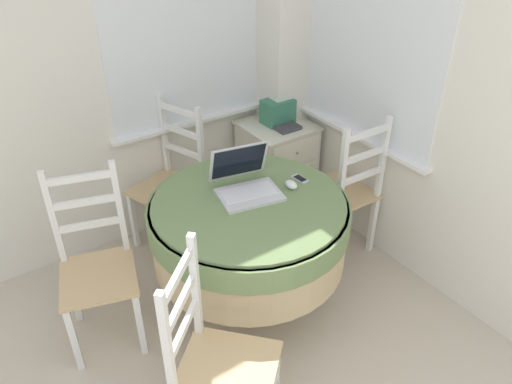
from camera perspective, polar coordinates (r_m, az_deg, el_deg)
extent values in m
cube|color=white|center=(3.32, -8.35, 19.51)|extent=(1.10, 0.01, 1.42)
cube|color=white|center=(3.53, -7.20, 7.96)|extent=(1.18, 0.07, 0.02)
cube|color=white|center=(3.16, 13.33, 18.33)|extent=(0.01, 1.10, 1.42)
cube|color=white|center=(3.38, 11.45, 6.41)|extent=(0.07, 1.18, 0.02)
cube|color=white|center=(3.62, 3.16, 17.37)|extent=(0.28, 0.28, 2.55)
cylinder|color=#4C3D2D|center=(3.13, -0.73, -12.38)|extent=(0.36, 0.36, 0.03)
cylinder|color=#4C3D2D|center=(2.88, -0.78, -7.20)|extent=(0.11, 0.11, 0.71)
cylinder|color=tan|center=(2.77, -0.80, -4.46)|extent=(1.07, 1.07, 0.36)
cylinder|color=#6B8451|center=(2.71, -0.82, -2.57)|extent=(1.10, 1.10, 0.14)
cylinder|color=#6B8451|center=(2.66, -0.83, -1.21)|extent=(1.04, 1.04, 0.02)
cube|color=silver|center=(2.69, -0.72, -0.33)|extent=(0.37, 0.30, 0.02)
cube|color=silver|center=(2.70, -0.85, 0.02)|extent=(0.32, 0.20, 0.00)
cube|color=silver|center=(2.76, -2.02, 3.52)|extent=(0.34, 0.16, 0.23)
cube|color=black|center=(2.75, -1.98, 3.50)|extent=(0.31, 0.13, 0.20)
ellipsoid|color=white|center=(2.76, 4.04, 0.85)|extent=(0.05, 0.08, 0.04)
cube|color=#B2B7BC|center=(2.85, 5.06, 1.49)|extent=(0.06, 0.11, 0.01)
cube|color=black|center=(2.85, 5.06, 1.59)|extent=(0.04, 0.08, 0.00)
cube|color=tan|center=(3.39, -10.18, 0.33)|extent=(0.52, 0.50, 0.02)
cube|color=white|center=(3.53, -13.82, -3.18)|extent=(0.04, 0.04, 0.43)
cube|color=white|center=(3.32, -9.99, -5.25)|extent=(0.04, 0.04, 0.43)
cube|color=white|center=(3.72, -9.68, -0.58)|extent=(0.04, 0.04, 0.43)
cube|color=white|center=(3.52, -5.83, -2.38)|extent=(0.04, 0.04, 0.43)
cube|color=white|center=(3.47, -10.47, 6.55)|extent=(0.04, 0.04, 0.56)
cube|color=white|center=(3.25, -6.33, 5.07)|extent=(0.04, 0.04, 0.56)
cube|color=white|center=(3.27, -8.76, 9.16)|extent=(0.13, 0.32, 0.04)
cube|color=white|center=(3.33, -8.56, 6.87)|extent=(0.13, 0.32, 0.04)
cube|color=white|center=(3.39, -8.36, 4.66)|extent=(0.13, 0.32, 0.04)
cube|color=tan|center=(3.36, 9.48, 0.05)|extent=(0.40, 0.42, 0.02)
cube|color=white|center=(3.69, 9.27, -0.86)|extent=(0.03, 0.03, 0.43)
cube|color=white|center=(3.50, 5.15, -2.53)|extent=(0.03, 0.03, 0.43)
cube|color=white|center=(3.48, 13.17, -3.62)|extent=(0.03, 0.03, 0.43)
cube|color=white|center=(3.29, 9.01, -5.57)|extent=(0.03, 0.03, 0.43)
cube|color=white|center=(3.21, 14.31, 3.81)|extent=(0.03, 0.03, 0.56)
cube|color=white|center=(3.00, 9.84, 2.18)|extent=(0.03, 0.03, 0.56)
cube|color=white|center=(3.01, 12.62, 6.54)|extent=(0.33, 0.03, 0.04)
cube|color=white|center=(3.07, 12.30, 4.11)|extent=(0.33, 0.03, 0.04)
cube|color=white|center=(3.14, 11.99, 1.79)|extent=(0.33, 0.03, 0.04)
cube|color=tan|center=(2.27, -3.24, -19.56)|extent=(0.57, 0.57, 0.02)
cube|color=white|center=(2.52, 2.25, -20.48)|extent=(0.05, 0.05, 0.43)
cube|color=white|center=(2.58, -6.14, -18.98)|extent=(0.05, 0.05, 0.43)
cube|color=white|center=(1.99, -10.11, -17.04)|extent=(0.05, 0.05, 0.56)
cube|color=white|center=(2.20, -6.94, -10.63)|extent=(0.05, 0.05, 0.56)
cube|color=white|center=(1.94, -8.93, -9.35)|extent=(0.26, 0.24, 0.04)
cube|color=white|center=(2.04, -8.58, -12.38)|extent=(0.26, 0.24, 0.04)
cube|color=white|center=(2.15, -8.25, -15.12)|extent=(0.26, 0.24, 0.04)
cube|color=tan|center=(2.78, -17.59, -9.21)|extent=(0.49, 0.51, 0.02)
cube|color=white|center=(2.82, -20.09, -15.56)|extent=(0.04, 0.04, 0.43)
cube|color=white|center=(2.80, -13.13, -14.52)|extent=(0.04, 0.04, 0.43)
cube|color=white|center=(3.08, -20.17, -10.65)|extent=(0.04, 0.04, 0.43)
cube|color=white|center=(3.06, -13.92, -9.67)|extent=(0.04, 0.04, 0.43)
cube|color=white|center=(2.77, -22.17, -2.82)|extent=(0.04, 0.04, 0.56)
cube|color=white|center=(2.75, -15.33, -1.69)|extent=(0.04, 0.04, 0.56)
cube|color=white|center=(2.65, -19.56, 1.51)|extent=(0.33, 0.12, 0.04)
cube|color=white|center=(2.72, -19.01, -1.10)|extent=(0.33, 0.12, 0.04)
cube|color=white|center=(2.80, -18.48, -3.57)|extent=(0.33, 0.12, 0.04)
cube|color=silver|center=(3.82, 2.34, 2.91)|extent=(0.46, 0.45, 0.67)
cube|color=silver|center=(3.66, 2.46, 7.59)|extent=(0.48, 0.48, 0.02)
cube|color=white|center=(3.55, 4.65, 4.50)|extent=(0.40, 0.01, 0.19)
sphere|color=olive|center=(3.54, 4.73, 4.45)|extent=(0.02, 0.02, 0.02)
cube|color=white|center=(3.66, 4.49, 1.41)|extent=(0.40, 0.01, 0.19)
sphere|color=olive|center=(3.65, 4.57, 1.36)|extent=(0.02, 0.02, 0.02)
cube|color=white|center=(3.78, 4.35, -1.48)|extent=(0.40, 0.01, 0.19)
sphere|color=olive|center=(3.78, 4.42, -1.53)|extent=(0.02, 0.02, 0.02)
cube|color=#387A5B|center=(3.65, 2.51, 9.19)|extent=(0.22, 0.16, 0.17)
cube|color=#3F3F44|center=(3.62, 3.11, 7.65)|extent=(0.17, 0.23, 0.02)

